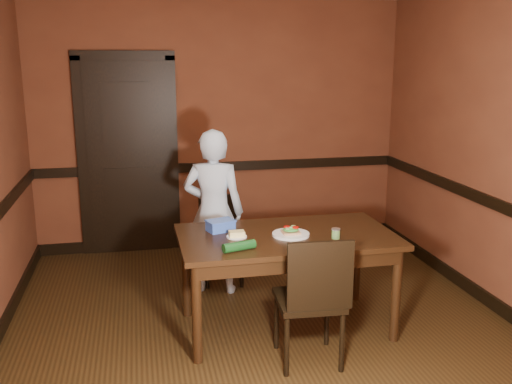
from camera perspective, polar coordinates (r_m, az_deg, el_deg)
name	(u,v)px	position (r m, az deg, el deg)	size (l,w,h in m)	color
floor	(265,334)	(4.54, 0.94, -14.03)	(4.00, 4.50, 0.01)	black
wall_back	(220,126)	(6.29, -3.59, 6.62)	(4.00, 0.02, 2.70)	brown
wall_front	(412,280)	(2.04, 15.34, -8.45)	(4.00, 0.02, 2.70)	brown
dado_back	(221,167)	(6.34, -3.51, 2.56)	(4.00, 0.03, 0.10)	black
dado_right	(506,208)	(5.02, 23.69, -1.49)	(0.03, 4.50, 0.10)	black
baseboard_back	(222,239)	(6.55, -3.40, -4.67)	(4.00, 0.03, 0.12)	black
baseboard_right	(495,305)	(5.28, 22.83, -10.34)	(0.03, 4.50, 0.12)	black
door	(128,153)	(6.22, -12.67, 3.84)	(1.05, 0.07, 2.20)	black
dining_table	(286,281)	(4.50, 3.03, -8.92)	(1.64, 0.92, 0.77)	black
chair_far	(223,240)	(5.38, -3.30, -4.86)	(0.38, 0.38, 0.81)	black
chair_near	(309,297)	(4.02, 5.30, -10.46)	(0.44, 0.44, 0.94)	black
person	(214,212)	(5.09, -4.26, -2.00)	(0.54, 0.36, 1.48)	silver
sandwich_plate	(291,233)	(4.33, 3.50, -4.11)	(0.28, 0.28, 0.07)	white
sauce_jar	(336,233)	(4.29, 7.98, -4.12)	(0.07, 0.07, 0.08)	#57823F
cheese_saucer	(237,235)	(4.28, -1.94, -4.30)	(0.15, 0.15, 0.05)	white
food_tub	(221,225)	(4.43, -3.57, -3.36)	(0.24, 0.20, 0.09)	#3256BA
wrapped_veg	(239,246)	(3.99, -1.71, -5.43)	(0.07, 0.07, 0.24)	#103814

